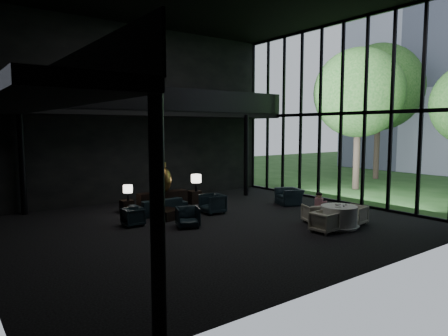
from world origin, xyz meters
TOP-DOWN VIEW (x-y plane):
  - floor at (0.00, 0.00)m, footprint 14.00×12.00m
  - wall_back at (0.00, 6.00)m, footprint 14.00×0.04m
  - wall_front at (0.00, -6.00)m, footprint 14.00×0.04m
  - curtain_wall at (6.95, 0.00)m, footprint 0.20×12.00m
  - mezzanine_left at (-6.00, 0.00)m, footprint 2.00×12.00m
  - mezzanine_back at (1.00, 5.00)m, footprint 12.00×2.00m
  - railing_left at (-5.00, 0.00)m, footprint 0.06×12.00m
  - railing_back at (1.00, 4.00)m, footprint 12.00×0.06m
  - column_sw at (-5.00, -5.70)m, footprint 0.24×0.24m
  - column_nw at (-5.00, 5.70)m, footprint 0.24×0.24m
  - column_ne at (4.80, 4.00)m, footprint 0.24×0.24m
  - tree_near at (11.00, 2.00)m, footprint 4.80×4.80m
  - tree_far at (16.00, 4.00)m, footprint 5.60×5.60m
  - console at (-0.05, 3.63)m, footprint 2.16×0.49m
  - bronze_urn at (-0.05, 3.53)m, footprint 0.67×0.67m
  - side_table_left at (-1.65, 3.62)m, footprint 0.46×0.46m
  - table_lamp_left at (-1.65, 3.49)m, footprint 0.37×0.37m
  - side_table_right at (1.55, 3.70)m, footprint 0.52×0.52m
  - table_lamp_right at (1.55, 3.51)m, footprint 0.45×0.45m
  - sofa at (-0.77, 2.59)m, footprint 2.30×0.71m
  - lounge_armchair_west at (-2.33, 1.45)m, footprint 0.56×0.60m
  - lounge_armchair_east at (1.01, 1.47)m, footprint 0.88×0.93m
  - lounge_armchair_south at (-0.92, 0.16)m, footprint 0.95×0.92m
  - window_armchair at (4.78, 0.98)m, footprint 1.06×1.30m
  - coffee_table at (-0.89, 1.68)m, footprint 1.00×1.00m
  - dining_table at (3.16, -2.92)m, footprint 1.37×1.37m
  - dining_chair_north at (3.04, -1.95)m, footprint 0.87×0.84m
  - dining_chair_east at (4.02, -2.93)m, footprint 0.73×0.77m
  - dining_chair_west at (2.29, -3.02)m, footprint 0.69×0.73m
  - child at (3.21, -2.00)m, footprint 0.30×0.30m
  - plate_a at (2.95, -3.03)m, footprint 0.28×0.28m
  - plate_b at (3.37, -2.73)m, footprint 0.25×0.25m
  - saucer at (3.37, -2.96)m, footprint 0.18×0.18m
  - coffee_cup at (3.43, -3.00)m, footprint 0.10×0.10m
  - cereal_bowl at (3.18, -2.81)m, footprint 0.16×0.16m
  - cream_pot at (3.13, -3.13)m, footprint 0.07×0.07m

SIDE VIEW (x-z plane):
  - floor at x=0.00m, z-range -0.01..0.01m
  - coffee_table at x=-0.89m, z-range 0.00..0.36m
  - side_table_left at x=-1.65m, z-range 0.00..0.51m
  - side_table_right at x=1.55m, z-range 0.00..0.57m
  - lounge_armchair_west at x=-2.33m, z-range 0.00..0.61m
  - dining_table at x=3.16m, z-range -0.05..0.70m
  - console at x=-0.05m, z-range 0.00..0.69m
  - dining_chair_east at x=4.02m, z-range 0.00..0.69m
  - dining_chair_north at x=3.04m, z-range 0.00..0.69m
  - dining_chair_west at x=2.29m, z-range 0.00..0.71m
  - lounge_armchair_south at x=-0.92m, z-range 0.00..0.77m
  - sofa at x=-0.77m, z-range 0.00..0.89m
  - lounge_armchair_east at x=1.01m, z-range 0.00..0.92m
  - window_armchair at x=4.78m, z-range 0.00..0.98m
  - saucer at x=3.37m, z-range 0.75..0.76m
  - plate_b at x=3.37m, z-range 0.75..0.76m
  - plate_a at x=2.95m, z-range 0.75..0.76m
  - child at x=3.21m, z-range 0.45..1.10m
  - cream_pot at x=3.13m, z-range 0.75..0.82m
  - cereal_bowl at x=3.18m, z-range 0.75..0.83m
  - coffee_cup at x=3.43m, z-range 0.76..0.82m
  - table_lamp_left at x=-1.65m, z-range 0.64..1.26m
  - table_lamp_right at x=1.55m, z-range 0.74..1.48m
  - bronze_urn at x=-0.05m, z-range 0.60..1.85m
  - column_sw at x=-5.00m, z-range 0.00..4.00m
  - column_nw at x=-5.00m, z-range 0.00..4.00m
  - column_ne at x=4.80m, z-range 0.00..4.00m
  - wall_back at x=0.00m, z-range 0.00..8.00m
  - wall_front at x=0.00m, z-range 0.00..8.00m
  - curtain_wall at x=6.95m, z-range 0.00..8.00m
  - mezzanine_left at x=-6.00m, z-range 3.88..4.12m
  - mezzanine_back at x=1.00m, z-range 3.88..4.12m
  - railing_left at x=-5.00m, z-range 4.10..5.10m
  - railing_back at x=1.00m, z-range 4.10..5.10m
  - tree_near at x=11.00m, z-range 1.41..9.06m
  - tree_far at x=16.00m, z-range 1.59..10.39m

